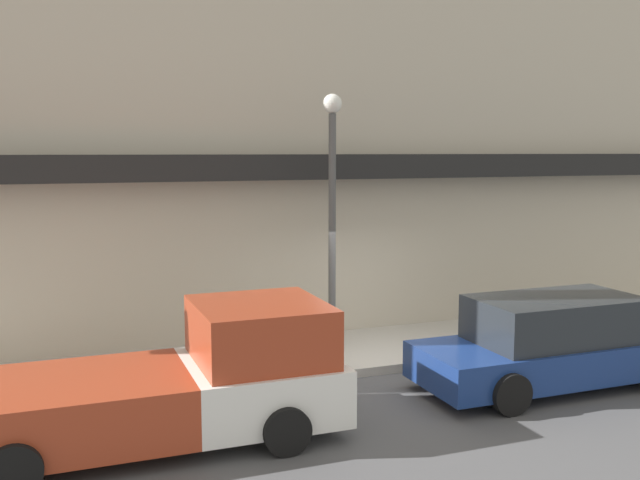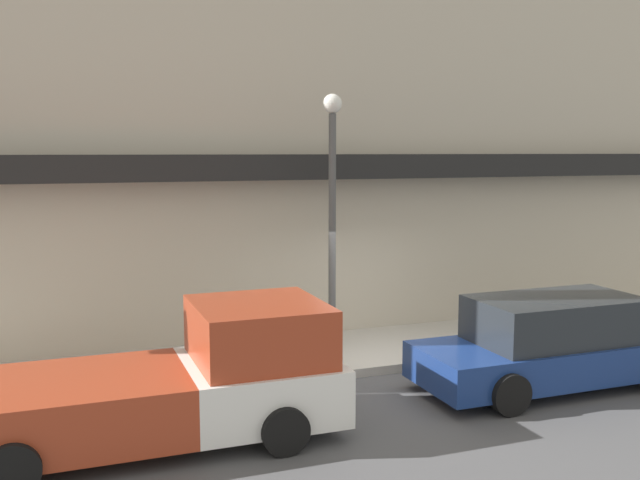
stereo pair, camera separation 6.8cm
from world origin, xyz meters
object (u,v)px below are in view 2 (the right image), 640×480
at_px(pickup_truck, 174,383).
at_px(fire_hydrant, 266,351).
at_px(parked_car, 555,344).
at_px(street_lamp, 332,190).

bearing_deg(pickup_truck, fire_hydrant, 44.30).
bearing_deg(pickup_truck, parked_car, -1.97).
xyz_separation_m(parked_car, fire_hydrant, (-4.53, 2.00, -0.22)).
relative_size(pickup_truck, fire_hydrant, 7.25).
relative_size(pickup_truck, street_lamp, 1.09).
bearing_deg(parked_car, street_lamp, 139.21).
bearing_deg(parked_car, fire_hydrant, 157.92).
height_order(parked_car, street_lamp, street_lamp).
relative_size(fire_hydrant, street_lamp, 0.15).
bearing_deg(street_lamp, pickup_truck, -141.36).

